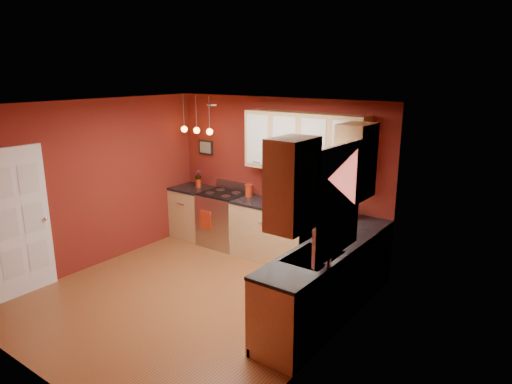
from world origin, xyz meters
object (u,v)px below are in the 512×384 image
Objects in this scene: soap_pump at (325,258)px; red_canister at (249,190)px; coffee_maker at (351,211)px; sink at (313,258)px; gas_range at (224,219)px.

red_canister is at bearing 143.09° from soap_pump.
coffee_maker is (1.90, -0.08, 0.01)m from red_canister.
soap_pump is at bearing -36.94° from sink.
soap_pump is at bearing -86.06° from coffee_maker.
sink is 3.44× the size of soap_pump.
sink reaches higher than soap_pump.
gas_range is at bearing -166.15° from red_canister.
gas_range is 5.45× the size of soap_pump.
sink reaches higher than red_canister.
soap_pump is (2.87, -1.69, 0.56)m from gas_range.
red_canister reaches higher than gas_range.
gas_range is 3.38m from soap_pump.
soap_pump reaches higher than gas_range.
gas_range is 1.59× the size of sink.
coffee_maker reaches higher than red_canister.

